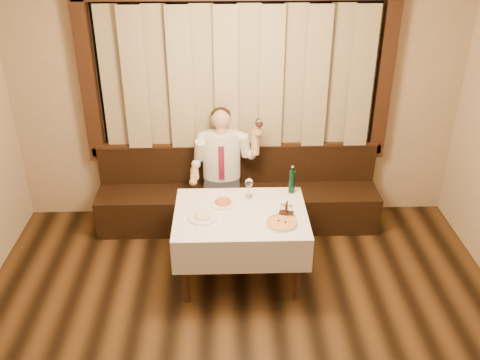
{
  "coord_description": "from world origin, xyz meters",
  "views": [
    {
      "loc": [
        -0.13,
        -2.65,
        3.44
      ],
      "look_at": [
        0.0,
        1.9,
        1.0
      ],
      "focal_mm": 40.0,
      "sensor_mm": 36.0,
      "label": 1
    }
  ],
  "objects_px": {
    "seated_man": "(222,163)",
    "cruet_caddy": "(286,211)",
    "dining_table": "(241,222)",
    "pasta_red": "(223,200)",
    "banquette": "(238,199)",
    "pizza": "(282,223)",
    "green_bottle": "(292,181)",
    "pasta_cream": "(203,214)"
  },
  "relations": [
    {
      "from": "seated_man",
      "to": "cruet_caddy",
      "type": "bearing_deg",
      "value": -58.97
    },
    {
      "from": "dining_table",
      "to": "pasta_red",
      "type": "distance_m",
      "value": 0.28
    },
    {
      "from": "banquette",
      "to": "pizza",
      "type": "relative_size",
      "value": 10.43
    },
    {
      "from": "banquette",
      "to": "seated_man",
      "type": "distance_m",
      "value": 0.55
    },
    {
      "from": "dining_table",
      "to": "cruet_caddy",
      "type": "relative_size",
      "value": 8.71
    },
    {
      "from": "pizza",
      "to": "green_bottle",
      "type": "height_order",
      "value": "green_bottle"
    },
    {
      "from": "green_bottle",
      "to": "seated_man",
      "type": "distance_m",
      "value": 0.9
    },
    {
      "from": "banquette",
      "to": "cruet_caddy",
      "type": "height_order",
      "value": "banquette"
    },
    {
      "from": "cruet_caddy",
      "to": "pasta_cream",
      "type": "bearing_deg",
      "value": -161.12
    },
    {
      "from": "seated_man",
      "to": "green_bottle",
      "type": "bearing_deg",
      "value": -38.16
    },
    {
      "from": "green_bottle",
      "to": "cruet_caddy",
      "type": "xyz_separation_m",
      "value": [
        -0.1,
        -0.45,
        -0.08
      ]
    },
    {
      "from": "pizza",
      "to": "dining_table",
      "type": "bearing_deg",
      "value": 150.19
    },
    {
      "from": "cruet_caddy",
      "to": "seated_man",
      "type": "xyz_separation_m",
      "value": [
        -0.6,
        1.0,
        0.02
      ]
    },
    {
      "from": "pasta_cream",
      "to": "green_bottle",
      "type": "bearing_deg",
      "value": 27.79
    },
    {
      "from": "pasta_red",
      "to": "cruet_caddy",
      "type": "bearing_deg",
      "value": -22.02
    },
    {
      "from": "dining_table",
      "to": "pasta_cream",
      "type": "height_order",
      "value": "pasta_cream"
    },
    {
      "from": "pasta_cream",
      "to": "cruet_caddy",
      "type": "distance_m",
      "value": 0.79
    },
    {
      "from": "pasta_red",
      "to": "pasta_cream",
      "type": "bearing_deg",
      "value": -126.72
    },
    {
      "from": "pasta_red",
      "to": "green_bottle",
      "type": "relative_size",
      "value": 0.91
    },
    {
      "from": "pizza",
      "to": "seated_man",
      "type": "relative_size",
      "value": 0.22
    },
    {
      "from": "pasta_cream",
      "to": "seated_man",
      "type": "relative_size",
      "value": 0.2
    },
    {
      "from": "pizza",
      "to": "cruet_caddy",
      "type": "height_order",
      "value": "cruet_caddy"
    },
    {
      "from": "pizza",
      "to": "seated_man",
      "type": "height_order",
      "value": "seated_man"
    },
    {
      "from": "dining_table",
      "to": "seated_man",
      "type": "distance_m",
      "value": 0.97
    },
    {
      "from": "pizza",
      "to": "green_bottle",
      "type": "bearing_deg",
      "value": 74.95
    },
    {
      "from": "banquette",
      "to": "pasta_red",
      "type": "distance_m",
      "value": 1.0
    },
    {
      "from": "pasta_red",
      "to": "dining_table",
      "type": "bearing_deg",
      "value": -45.62
    },
    {
      "from": "pasta_red",
      "to": "pasta_cream",
      "type": "relative_size",
      "value": 0.96
    },
    {
      "from": "pasta_red",
      "to": "cruet_caddy",
      "type": "height_order",
      "value": "cruet_caddy"
    },
    {
      "from": "banquette",
      "to": "cruet_caddy",
      "type": "xyz_separation_m",
      "value": [
        0.43,
        -1.09,
        0.5
      ]
    },
    {
      "from": "pasta_cream",
      "to": "dining_table",
      "type": "bearing_deg",
      "value": 14.02
    },
    {
      "from": "pizza",
      "to": "pasta_red",
      "type": "xyz_separation_m",
      "value": [
        -0.54,
        0.38,
        0.02
      ]
    },
    {
      "from": "pasta_cream",
      "to": "seated_man",
      "type": "height_order",
      "value": "seated_man"
    },
    {
      "from": "cruet_caddy",
      "to": "green_bottle",
      "type": "bearing_deg",
      "value": 94.77
    },
    {
      "from": "dining_table",
      "to": "pasta_red",
      "type": "relative_size",
      "value": 4.74
    },
    {
      "from": "dining_table",
      "to": "cruet_caddy",
      "type": "bearing_deg",
      "value": -9.41
    },
    {
      "from": "banquette",
      "to": "pizza",
      "type": "distance_m",
      "value": 1.37
    },
    {
      "from": "green_bottle",
      "to": "seated_man",
      "type": "xyz_separation_m",
      "value": [
        -0.71,
        0.55,
        -0.05
      ]
    },
    {
      "from": "banquette",
      "to": "seated_man",
      "type": "bearing_deg",
      "value": -153.01
    },
    {
      "from": "dining_table",
      "to": "green_bottle",
      "type": "distance_m",
      "value": 0.69
    },
    {
      "from": "pasta_cream",
      "to": "cruet_caddy",
      "type": "xyz_separation_m",
      "value": [
        0.79,
        0.02,
        0.01
      ]
    },
    {
      "from": "green_bottle",
      "to": "banquette",
      "type": "bearing_deg",
      "value": 129.43
    }
  ]
}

